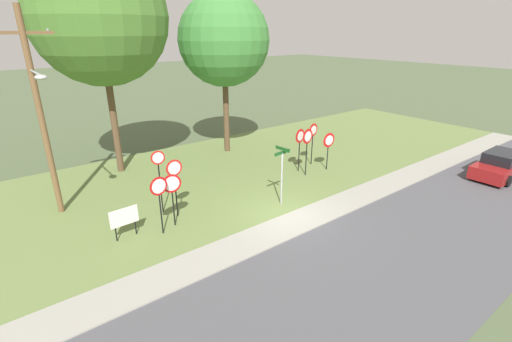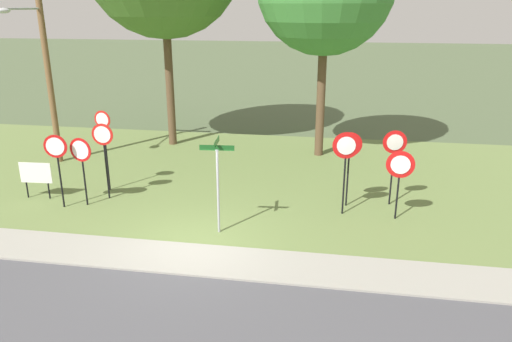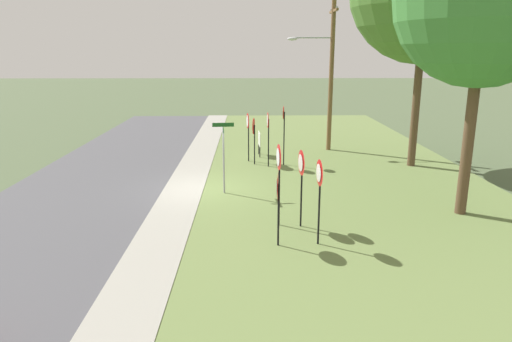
% 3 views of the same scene
% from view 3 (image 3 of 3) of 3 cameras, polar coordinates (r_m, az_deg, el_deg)
% --- Properties ---
extents(ground_plane, '(160.00, 160.00, 0.00)m').
position_cam_3_polar(ground_plane, '(18.74, -6.45, -2.34)').
color(ground_plane, '#4C5B3D').
extents(road_asphalt, '(44.00, 6.40, 0.01)m').
position_cam_3_polar(road_asphalt, '(19.79, -20.43, -2.26)').
color(road_asphalt, '#4C4C51').
rests_on(road_asphalt, ground_plane).
extents(sidewalk_strip, '(44.00, 1.60, 0.06)m').
position_cam_3_polar(sidewalk_strip, '(18.83, -8.88, -2.25)').
color(sidewalk_strip, '#99968C').
rests_on(sidewalk_strip, ground_plane).
extents(grass_median, '(44.00, 12.00, 0.04)m').
position_cam_3_polar(grass_median, '(19.12, 11.76, -2.16)').
color(grass_median, olive).
rests_on(grass_median, ground_plane).
extents(stop_sign_near_left, '(0.72, 0.10, 2.59)m').
position_cam_3_polar(stop_sign_near_left, '(21.91, 1.48, 5.35)').
color(stop_sign_near_left, black).
rests_on(stop_sign_near_left, grass_median).
extents(stop_sign_near_right, '(0.77, 0.14, 2.26)m').
position_cam_3_polar(stop_sign_near_right, '(22.37, -0.27, 4.94)').
color(stop_sign_near_right, black).
rests_on(stop_sign_near_right, grass_median).
extents(stop_sign_far_left, '(0.60, 0.13, 2.84)m').
position_cam_3_polar(stop_sign_far_left, '(22.27, 3.43, 5.80)').
color(stop_sign_far_left, black).
rests_on(stop_sign_far_left, grass_median).
extents(stop_sign_far_center, '(0.73, 0.13, 2.41)m').
position_cam_3_polar(stop_sign_far_center, '(23.00, -1.01, 5.48)').
color(stop_sign_far_center, black).
rests_on(stop_sign_far_center, grass_median).
extents(yield_sign_near_left, '(0.83, 0.12, 2.16)m').
position_cam_3_polar(yield_sign_near_left, '(12.85, 2.65, -2.57)').
color(yield_sign_near_left, black).
rests_on(yield_sign_near_left, grass_median).
extents(yield_sign_near_right, '(0.75, 0.12, 2.49)m').
position_cam_3_polar(yield_sign_near_right, '(12.97, 7.74, -1.29)').
color(yield_sign_near_right, black).
rests_on(yield_sign_near_right, grass_median).
extents(yield_sign_far_left, '(0.82, 0.13, 2.63)m').
position_cam_3_polar(yield_sign_far_left, '(14.29, 2.77, 0.79)').
color(yield_sign_far_left, black).
rests_on(yield_sign_far_left, grass_median).
extents(yield_sign_far_right, '(0.78, 0.14, 2.46)m').
position_cam_3_polar(yield_sign_far_right, '(14.27, 5.54, 0.14)').
color(yield_sign_far_right, black).
rests_on(yield_sign_far_right, grass_median).
extents(street_name_post, '(0.96, 0.81, 2.75)m').
position_cam_3_polar(street_name_post, '(17.76, -4.00, 2.41)').
color(street_name_post, '#9EA0A8').
rests_on(street_name_post, grass_median).
extents(utility_pole, '(2.10, 2.55, 8.42)m').
position_cam_3_polar(utility_pole, '(25.87, 8.88, 12.56)').
color(utility_pole, brown).
rests_on(utility_pole, grass_median).
extents(notice_board, '(1.10, 0.09, 1.25)m').
position_cam_3_polar(notice_board, '(24.39, 0.41, 3.81)').
color(notice_board, black).
rests_on(notice_board, grass_median).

